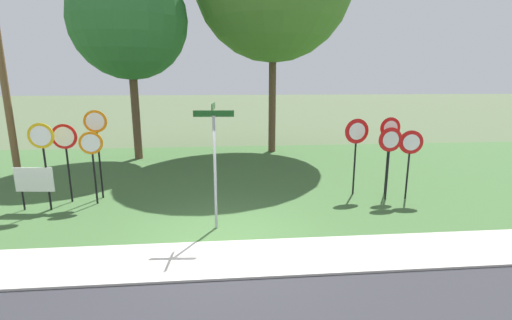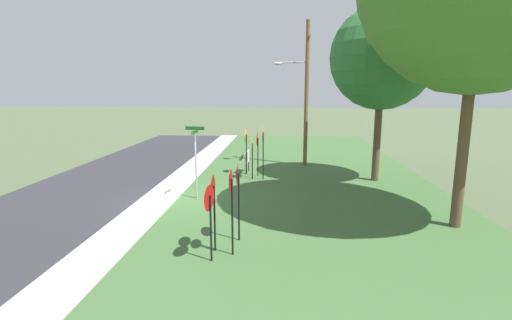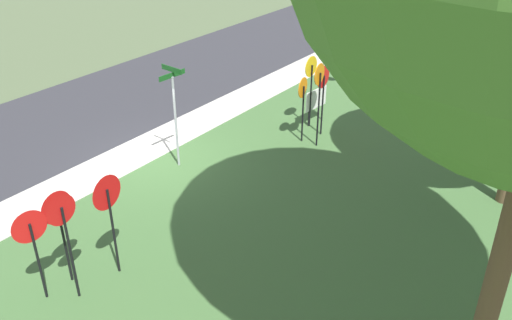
{
  "view_description": "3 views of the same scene",
  "coord_description": "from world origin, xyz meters",
  "px_view_note": "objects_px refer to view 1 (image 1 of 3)",
  "views": [
    {
      "loc": [
        0.01,
        -7.66,
        3.7
      ],
      "look_at": [
        0.95,
        2.54,
        1.38
      ],
      "focal_mm": 25.13,
      "sensor_mm": 36.0,
      "label": 1
    },
    {
      "loc": [
        15.1,
        4.42,
        4.71
      ],
      "look_at": [
        -0.51,
        3.37,
        1.7
      ],
      "focal_mm": 26.12,
      "sensor_mm": 36.0,
      "label": 2
    },
    {
      "loc": [
        10.08,
        11.35,
        8.15
      ],
      "look_at": [
        -0.37,
        3.62,
        1.05
      ],
      "focal_mm": 38.39,
      "sensor_mm": 36.0,
      "label": 3
    }
  ],
  "objects_px": {
    "yield_sign_near_left": "(357,138)",
    "oak_tree_left": "(129,21)",
    "street_name_post": "(215,156)",
    "yield_sign_far_left": "(410,149)",
    "stop_sign_far_left": "(43,148)",
    "stop_sign_far_center": "(92,153)",
    "stop_sign_near_right": "(65,146)",
    "yield_sign_near_right": "(390,147)",
    "stop_sign_near_left": "(97,136)",
    "notice_board": "(34,182)",
    "yield_sign_far_right": "(390,138)"
  },
  "relations": [
    {
      "from": "stop_sign_far_center",
      "to": "street_name_post",
      "type": "distance_m",
      "value": 4.18
    },
    {
      "from": "yield_sign_far_left",
      "to": "oak_tree_left",
      "type": "xyz_separation_m",
      "value": [
        -9.64,
        6.77,
        4.54
      ]
    },
    {
      "from": "street_name_post",
      "to": "stop_sign_near_right",
      "type": "bearing_deg",
      "value": 155.78
    },
    {
      "from": "yield_sign_far_right",
      "to": "street_name_post",
      "type": "xyz_separation_m",
      "value": [
        -5.44,
        -2.24,
        -0.01
      ]
    },
    {
      "from": "stop_sign_far_center",
      "to": "stop_sign_far_left",
      "type": "bearing_deg",
      "value": -169.12
    },
    {
      "from": "yield_sign_near_left",
      "to": "street_name_post",
      "type": "bearing_deg",
      "value": -156.96
    },
    {
      "from": "street_name_post",
      "to": "notice_board",
      "type": "relative_size",
      "value": 2.49
    },
    {
      "from": "stop_sign_far_left",
      "to": "street_name_post",
      "type": "height_order",
      "value": "street_name_post"
    },
    {
      "from": "stop_sign_far_center",
      "to": "notice_board",
      "type": "distance_m",
      "value": 1.73
    },
    {
      "from": "stop_sign_near_left",
      "to": "stop_sign_near_right",
      "type": "bearing_deg",
      "value": -163.9
    },
    {
      "from": "street_name_post",
      "to": "oak_tree_left",
      "type": "bearing_deg",
      "value": 117.74
    },
    {
      "from": "stop_sign_far_left",
      "to": "yield_sign_near_left",
      "type": "height_order",
      "value": "stop_sign_far_left"
    },
    {
      "from": "stop_sign_near_left",
      "to": "yield_sign_near_left",
      "type": "distance_m",
      "value": 8.01
    },
    {
      "from": "stop_sign_near_left",
      "to": "stop_sign_far_left",
      "type": "xyz_separation_m",
      "value": [
        -1.14,
        -0.98,
        -0.18
      ]
    },
    {
      "from": "yield_sign_near_right",
      "to": "stop_sign_near_left",
      "type": "bearing_deg",
      "value": 172.9
    },
    {
      "from": "yield_sign_far_right",
      "to": "notice_board",
      "type": "relative_size",
      "value": 2.0
    },
    {
      "from": "yield_sign_far_right",
      "to": "notice_board",
      "type": "height_order",
      "value": "yield_sign_far_right"
    },
    {
      "from": "street_name_post",
      "to": "yield_sign_near_left",
      "type": "bearing_deg",
      "value": 31.35
    },
    {
      "from": "notice_board",
      "to": "yield_sign_far_left",
      "type": "bearing_deg",
      "value": 5.78
    },
    {
      "from": "stop_sign_near_left",
      "to": "oak_tree_left",
      "type": "relative_size",
      "value": 0.32
    },
    {
      "from": "stop_sign_near_left",
      "to": "yield_sign_far_left",
      "type": "height_order",
      "value": "stop_sign_near_left"
    },
    {
      "from": "stop_sign_near_right",
      "to": "stop_sign_far_center",
      "type": "relative_size",
      "value": 1.09
    },
    {
      "from": "stop_sign_near_right",
      "to": "stop_sign_far_left",
      "type": "relative_size",
      "value": 0.96
    },
    {
      "from": "yield_sign_far_left",
      "to": "yield_sign_far_right",
      "type": "bearing_deg",
      "value": 139.48
    },
    {
      "from": "yield_sign_far_left",
      "to": "street_name_post",
      "type": "height_order",
      "value": "street_name_post"
    },
    {
      "from": "stop_sign_far_left",
      "to": "yield_sign_near_right",
      "type": "xyz_separation_m",
      "value": [
        9.95,
        -0.0,
        -0.14
      ]
    },
    {
      "from": "stop_sign_far_left",
      "to": "yield_sign_far_left",
      "type": "distance_m",
      "value": 10.61
    },
    {
      "from": "stop_sign_near_right",
      "to": "stop_sign_far_left",
      "type": "bearing_deg",
      "value": -116.52
    },
    {
      "from": "stop_sign_far_left",
      "to": "stop_sign_far_center",
      "type": "distance_m",
      "value": 1.24
    },
    {
      "from": "stop_sign_near_right",
      "to": "yield_sign_near_right",
      "type": "distance_m",
      "value": 9.65
    },
    {
      "from": "stop_sign_near_left",
      "to": "yield_sign_far_left",
      "type": "bearing_deg",
      "value": -11.37
    },
    {
      "from": "yield_sign_near_right",
      "to": "oak_tree_left",
      "type": "bearing_deg",
      "value": 142.18
    },
    {
      "from": "yield_sign_far_left",
      "to": "street_name_post",
      "type": "bearing_deg",
      "value": -152.98
    },
    {
      "from": "stop_sign_near_left",
      "to": "yield_sign_far_left",
      "type": "relative_size",
      "value": 1.28
    },
    {
      "from": "stop_sign_near_left",
      "to": "oak_tree_left",
      "type": "distance_m",
      "value": 7.14
    },
    {
      "from": "stop_sign_far_center",
      "to": "oak_tree_left",
      "type": "xyz_separation_m",
      "value": [
        -0.18,
        6.37,
        4.56
      ]
    },
    {
      "from": "yield_sign_near_left",
      "to": "yield_sign_near_right",
      "type": "xyz_separation_m",
      "value": [
        0.82,
        -0.61,
        -0.16
      ]
    },
    {
      "from": "stop_sign_near_right",
      "to": "street_name_post",
      "type": "relative_size",
      "value": 0.77
    },
    {
      "from": "stop_sign_far_left",
      "to": "notice_board",
      "type": "height_order",
      "value": "stop_sign_far_left"
    },
    {
      "from": "yield_sign_near_left",
      "to": "oak_tree_left",
      "type": "relative_size",
      "value": 0.28
    },
    {
      "from": "stop_sign_far_center",
      "to": "notice_board",
      "type": "xyz_separation_m",
      "value": [
        -1.51,
        -0.37,
        -0.74
      ]
    },
    {
      "from": "stop_sign_far_left",
      "to": "street_name_post",
      "type": "distance_m",
      "value": 5.04
    },
    {
      "from": "stop_sign_far_center",
      "to": "oak_tree_left",
      "type": "distance_m",
      "value": 7.84
    },
    {
      "from": "stop_sign_near_right",
      "to": "yield_sign_far_left",
      "type": "relative_size",
      "value": 1.11
    },
    {
      "from": "stop_sign_near_left",
      "to": "street_name_post",
      "type": "distance_m",
      "value": 4.49
    },
    {
      "from": "stop_sign_near_left",
      "to": "yield_sign_far_left",
      "type": "xyz_separation_m",
      "value": [
        9.47,
        -0.96,
        -0.39
      ]
    },
    {
      "from": "yield_sign_near_left",
      "to": "notice_board",
      "type": "relative_size",
      "value": 1.97
    },
    {
      "from": "stop_sign_near_right",
      "to": "yield_sign_near_right",
      "type": "bearing_deg",
      "value": -4.02
    },
    {
      "from": "stop_sign_near_right",
      "to": "yield_sign_far_left",
      "type": "height_order",
      "value": "stop_sign_near_right"
    },
    {
      "from": "yield_sign_near_left",
      "to": "yield_sign_near_right",
      "type": "height_order",
      "value": "yield_sign_near_left"
    }
  ]
}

